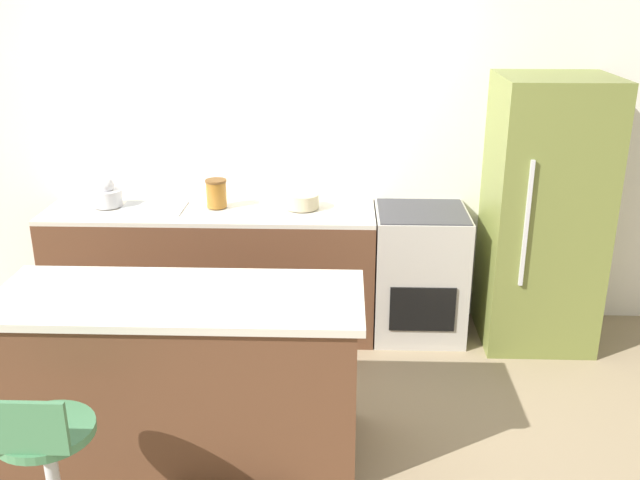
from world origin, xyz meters
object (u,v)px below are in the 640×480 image
(stool_chair, at_px, (48,467))
(kettle, at_px, (107,195))
(refrigerator, at_px, (543,214))
(oven_range, at_px, (419,273))
(mixing_bowl, at_px, (302,201))

(stool_chair, height_order, kettle, kettle)
(refrigerator, relative_size, stool_chair, 2.12)
(oven_range, relative_size, kettle, 4.53)
(oven_range, height_order, mixing_bowl, mixing_bowl)
(kettle, bearing_deg, stool_chair, -80.00)
(oven_range, bearing_deg, mixing_bowl, 176.66)
(kettle, bearing_deg, mixing_bowl, 0.00)
(oven_range, height_order, refrigerator, refrigerator)
(mixing_bowl, bearing_deg, refrigerator, -3.26)
(oven_range, bearing_deg, stool_chair, -129.60)
(stool_chair, bearing_deg, oven_range, 50.40)
(stool_chair, distance_m, kettle, 2.31)
(stool_chair, bearing_deg, refrigerator, 39.22)
(refrigerator, xyz_separation_m, mixing_bowl, (-1.63, 0.09, 0.05))
(kettle, bearing_deg, oven_range, -1.26)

